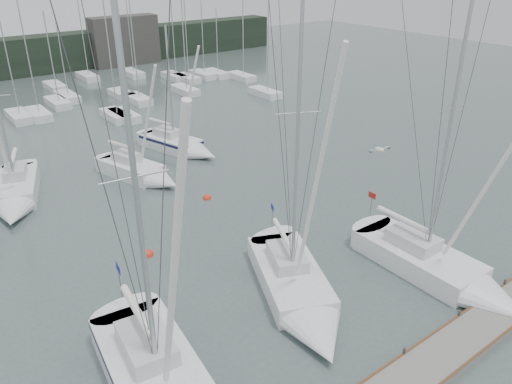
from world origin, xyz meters
The scene contains 11 objects.
ground centered at (0.00, 0.00, 0.00)m, with size 160.00×160.00×0.00m, color #495857.
far_building_right centered at (18.00, 60.00, 3.50)m, with size 10.00×3.00×7.00m, color #3A3836.
mast_forest centered at (5.32, 44.14, 0.48)m, with size 53.42×25.40×14.75m.
sailboat_near_center centered at (0.82, 1.04, 0.52)m, with size 6.46×9.80×15.92m.
sailboat_near_right centered at (8.27, -2.15, 0.56)m, with size 3.01×10.17×15.38m.
sailboat_mid_b centered at (-7.30, 21.07, 0.58)m, with size 5.06×8.80×12.08m.
sailboat_mid_c centered at (1.40, 19.47, 0.54)m, with size 4.37×7.68×10.78m.
sailboat_mid_d centered at (6.61, 22.79, 0.55)m, with size 4.47×8.26×11.17m.
buoy_a centered at (-2.98, 9.94, 0.00)m, with size 0.65×0.65×0.65m, color red.
buoy_b centered at (3.54, 14.03, 0.00)m, with size 0.59×0.59×0.59m, color red.
seagull centered at (3.63, -0.30, 8.04)m, with size 1.01×0.47×0.20m.
Camera 1 is at (-12.51, -12.96, 15.67)m, focal length 35.00 mm.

